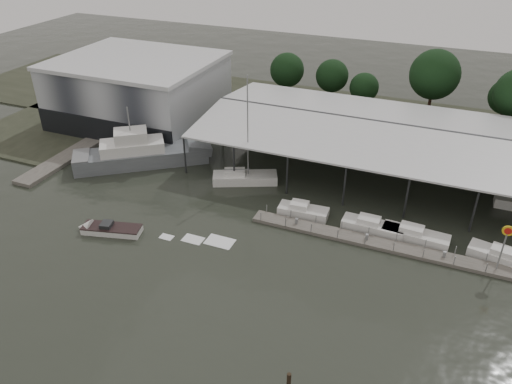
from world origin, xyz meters
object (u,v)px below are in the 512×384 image
at_px(grey_trawler, 142,154).
at_px(white_sailboat, 244,178).
at_px(speedboat_underway, 107,229).
at_px(shell_fuel_sign, 505,240).

bearing_deg(grey_trawler, white_sailboat, -34.09).
bearing_deg(speedboat_underway, shell_fuel_sign, 178.57).
bearing_deg(speedboat_underway, grey_trawler, -84.59).
relative_size(white_sailboat, speedboat_underway, 0.81).
xyz_separation_m(shell_fuel_sign, speedboat_underway, (-40.24, -9.21, -3.53)).
relative_size(shell_fuel_sign, grey_trawler, 0.31).
relative_size(shell_fuel_sign, speedboat_underway, 0.31).
distance_m(shell_fuel_sign, speedboat_underway, 41.43).
height_order(grey_trawler, white_sailboat, white_sailboat).
relative_size(shell_fuel_sign, white_sailboat, 0.38).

